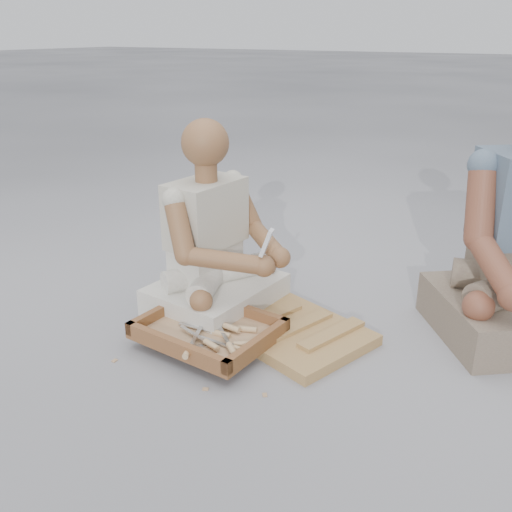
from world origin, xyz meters
The scene contains 23 objects.
ground centered at (0.00, 0.00, 0.00)m, with size 60.00×60.00×0.00m, color #9C9BA0.
carved_panel centered at (0.06, 0.11, 0.02)m, with size 0.63×0.42×0.04m, color brown.
tool_tray centered at (-0.14, -0.12, 0.06)m, with size 0.51×0.42×0.06m.
chisel_0 centered at (0.03, -0.19, 0.07)m, with size 0.22×0.02×0.02m.
chisel_1 centered at (-0.03, -0.06, 0.07)m, with size 0.21×0.09×0.02m.
chisel_2 centered at (-0.17, 0.03, 0.08)m, with size 0.15×0.18×0.02m.
chisel_3 centered at (0.01, -0.20, 0.08)m, with size 0.18×0.16×0.02m.
chisel_4 centered at (-0.08, -0.09, 0.08)m, with size 0.22×0.03×0.02m.
chisel_5 centered at (-0.10, -0.29, 0.08)m, with size 0.10×0.21×0.02m.
chisel_6 centered at (-0.08, -0.22, 0.08)m, with size 0.22×0.08×0.02m.
chisel_7 centered at (-0.10, -0.13, 0.07)m, with size 0.22×0.04×0.02m.
chisel_8 centered at (-0.19, 0.03, 0.08)m, with size 0.09×0.21×0.02m.
chisel_9 centered at (0.01, -0.16, 0.07)m, with size 0.19×0.14×0.02m.
wood_chip_0 centered at (-0.39, -0.10, 0.00)m, with size 0.02×0.01×0.00m, color tan.
wood_chip_1 centered at (-0.37, -0.39, 0.00)m, with size 0.02×0.01×0.00m, color tan.
wood_chip_2 centered at (-0.45, 0.15, 0.00)m, with size 0.02×0.01×0.00m, color tan.
wood_chip_3 centered at (0.17, 0.23, 0.00)m, with size 0.02×0.01×0.00m, color tan.
wood_chip_4 centered at (0.01, -0.36, 0.00)m, with size 0.02×0.01×0.00m, color tan.
wood_chip_5 centered at (-0.27, -0.18, 0.00)m, with size 0.02×0.01×0.00m, color tan.
wood_chip_6 centered at (-0.18, 0.22, 0.00)m, with size 0.02×0.01×0.00m, color tan.
wood_chip_7 centered at (0.20, -0.29, 0.00)m, with size 0.02×0.01×0.00m, color tan.
craftsman centered at (-0.28, 0.13, 0.27)m, with size 0.56×0.55×0.80m.
mobile_phone centered at (0.01, 0.05, 0.39)m, with size 0.06×0.06×0.10m.
Camera 1 is at (0.97, -1.64, 1.11)m, focal length 40.00 mm.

